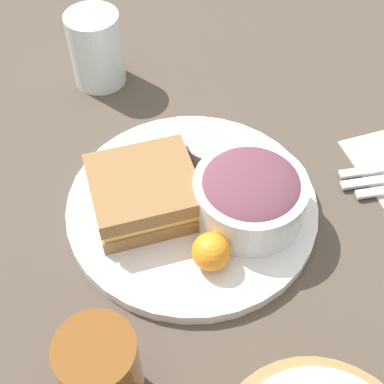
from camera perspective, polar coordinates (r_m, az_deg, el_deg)
The scene contains 8 objects.
ground_plane at distance 0.67m, azimuth 0.00°, elevation -1.95°, with size 4.00×4.00×0.00m, color #4C4238.
plate at distance 0.66m, azimuth 0.00°, elevation -1.53°, with size 0.31×0.31×0.02m, color silver.
sandwich at distance 0.64m, azimuth -5.12°, elevation -0.04°, with size 0.13×0.12×0.05m.
salad_bowl at distance 0.62m, azimuth 6.19°, elevation -0.19°, with size 0.13×0.13×0.07m.
dressing_cup at distance 0.69m, azimuth 1.93°, elevation 4.39°, with size 0.06×0.06×0.04m, color #99999E.
orange_wedge at distance 0.59m, azimuth 2.05°, elevation -6.38°, with size 0.04×0.04×0.04m, color orange.
drink_glass at distance 0.51m, azimuth -9.47°, elevation -18.71°, with size 0.07×0.07×0.12m, color brown.
water_glass at distance 0.83m, azimuth -10.19°, elevation 14.78°, with size 0.08×0.08×0.11m, color silver.
Camera 1 is at (0.13, 0.38, 0.54)m, focal length 50.00 mm.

